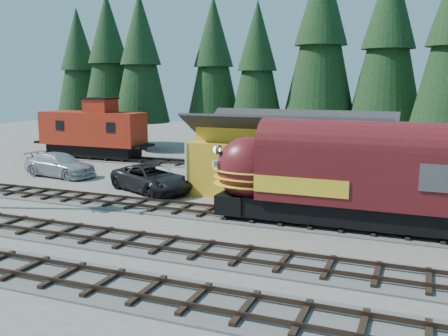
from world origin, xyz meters
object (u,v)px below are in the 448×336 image
at_px(pickup_truck_a, 152,178).
at_px(pickup_truck_b, 60,165).
at_px(depot, 291,148).
at_px(locomotive, 350,181).
at_px(caboose, 93,131).

bearing_deg(pickup_truck_a, pickup_truck_b, 103.28).
bearing_deg(depot, locomotive, -54.22).
bearing_deg(pickup_truck_a, depot, -45.80).
bearing_deg(pickup_truck_b, depot, -79.60).
height_order(locomotive, pickup_truck_a, locomotive).
relative_size(caboose, pickup_truck_b, 1.66).
relative_size(pickup_truck_a, pickup_truck_b, 1.04).
bearing_deg(locomotive, pickup_truck_b, 165.83).
xyz_separation_m(locomotive, caboose, (-25.56, 14.00, 0.22)).
bearing_deg(pickup_truck_b, pickup_truck_a, -94.73).
distance_m(locomotive, pickup_truck_a, 13.88).
distance_m(locomotive, pickup_truck_b, 23.32).
bearing_deg(locomotive, caboose, 151.29).
xyz_separation_m(depot, pickup_truck_b, (-17.88, -0.80, -2.07)).
relative_size(locomotive, caboose, 1.47).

